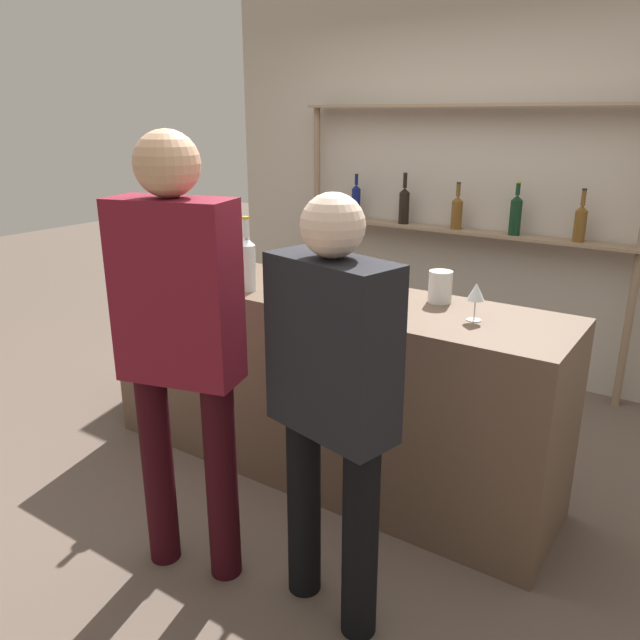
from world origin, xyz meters
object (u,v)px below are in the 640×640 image
(counter_bottle_0, at_px, (326,271))
(customer_center, at_px, (179,331))
(cork_jar, at_px, (440,287))
(counter_bottle_1, at_px, (188,252))
(counter_bottle_2, at_px, (247,262))
(wine_glass, at_px, (476,293))
(customer_right, at_px, (332,389))

(counter_bottle_0, xyz_separation_m, customer_center, (-0.10, -0.85, -0.08))
(cork_jar, bearing_deg, counter_bottle_0, -150.88)
(counter_bottle_1, xyz_separation_m, counter_bottle_2, (0.44, -0.03, 0.01))
(counter_bottle_1, xyz_separation_m, customer_center, (0.75, -0.80, -0.07))
(counter_bottle_2, relative_size, cork_jar, 2.47)
(counter_bottle_2, xyz_separation_m, wine_glass, (1.12, 0.17, -0.02))
(counter_bottle_0, height_order, customer_right, customer_right)
(customer_right, bearing_deg, counter_bottle_1, 76.21)
(customer_right, bearing_deg, counter_bottle_2, 67.59)
(counter_bottle_2, xyz_separation_m, customer_right, (0.93, -0.65, -0.21))
(wine_glass, bearing_deg, counter_bottle_1, -174.85)
(counter_bottle_2, height_order, customer_center, customer_center)
(counter_bottle_0, distance_m, customer_center, 0.86)
(counter_bottle_2, distance_m, wine_glass, 1.13)
(counter_bottle_0, xyz_separation_m, wine_glass, (0.71, 0.09, -0.02))
(counter_bottle_1, bearing_deg, wine_glass, 5.15)
(cork_jar, xyz_separation_m, customer_center, (-0.57, -1.11, -0.01))
(counter_bottle_2, xyz_separation_m, customer_center, (0.31, -0.77, -0.08))
(counter_bottle_0, distance_m, cork_jar, 0.54)
(counter_bottle_1, relative_size, counter_bottle_2, 0.96)
(customer_center, bearing_deg, counter_bottle_0, -22.46)
(counter_bottle_0, bearing_deg, customer_center, -96.96)
(counter_bottle_0, height_order, wine_glass, counter_bottle_0)
(counter_bottle_1, bearing_deg, counter_bottle_2, -4.03)
(counter_bottle_0, relative_size, counter_bottle_1, 0.98)
(wine_glass, xyz_separation_m, customer_right, (-0.19, -0.82, -0.19))
(counter_bottle_2, bearing_deg, wine_glass, 8.74)
(counter_bottle_0, bearing_deg, customer_right, -55.13)
(counter_bottle_2, distance_m, customer_right, 1.15)
(counter_bottle_0, height_order, cork_jar, counter_bottle_0)
(cork_jar, relative_size, customer_center, 0.08)
(cork_jar, height_order, customer_center, customer_center)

